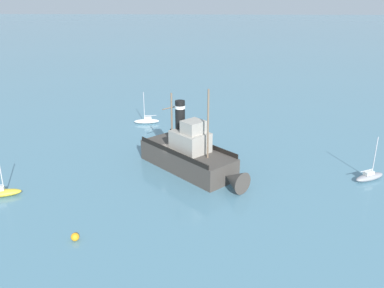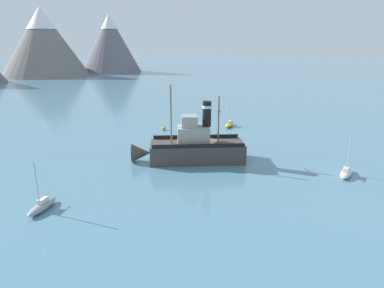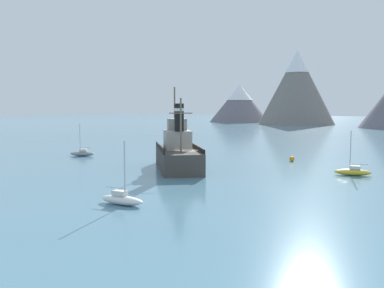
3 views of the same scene
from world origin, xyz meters
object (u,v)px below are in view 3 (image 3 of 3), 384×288
(sailboat_yellow, at_px, (353,172))
(sailboat_grey, at_px, (82,153))
(old_tugboat, at_px, (177,153))
(sailboat_white, at_px, (122,199))
(mooring_buoy, at_px, (292,159))

(sailboat_yellow, xyz_separation_m, sailboat_grey, (-37.94, -5.17, 0.00))
(old_tugboat, height_order, sailboat_grey, old_tugboat)
(sailboat_grey, bearing_deg, sailboat_white, -34.89)
(mooring_buoy, bearing_deg, sailboat_grey, -156.32)
(sailboat_white, relative_size, mooring_buoy, 7.04)
(sailboat_grey, distance_m, sailboat_white, 32.69)
(sailboat_yellow, height_order, mooring_buoy, sailboat_yellow)
(sailboat_grey, bearing_deg, old_tugboat, -5.19)
(sailboat_white, bearing_deg, sailboat_yellow, 65.00)
(sailboat_white, bearing_deg, old_tugboat, 113.81)
(old_tugboat, height_order, sailboat_yellow, old_tugboat)
(old_tugboat, xyz_separation_m, sailboat_white, (7.48, -16.94, -1.40))
(sailboat_white, bearing_deg, mooring_buoy, 87.33)
(old_tugboat, height_order, sailboat_white, old_tugboat)
(sailboat_grey, relative_size, sailboat_white, 1.00)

